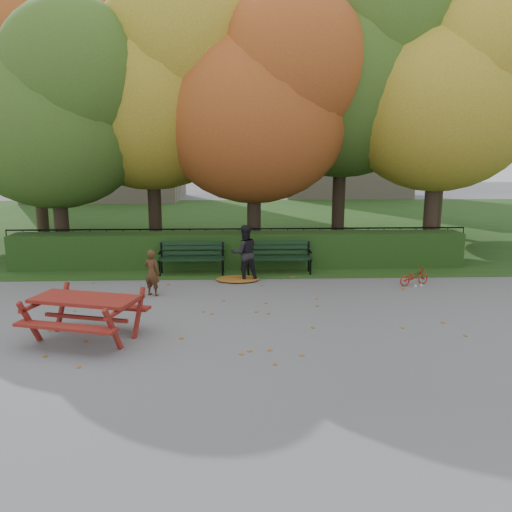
{
  "coord_description": "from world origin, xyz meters",
  "views": [
    {
      "loc": [
        -0.05,
        -9.79,
        3.32
      ],
      "look_at": [
        0.37,
        1.24,
        1.0
      ],
      "focal_mm": 35.0,
      "sensor_mm": 36.0,
      "label": 1
    }
  ],
  "objects_px": {
    "tree_b": "(160,84)",
    "bicycle": "(414,276)",
    "tree_c": "(265,101)",
    "tree_d": "(356,68)",
    "tree_e": "(453,92)",
    "picnic_table": "(85,307)",
    "bench_right": "(279,255)",
    "bench_left": "(192,255)",
    "tree_g": "(456,96)",
    "tree_a": "(61,109)",
    "child": "(152,273)",
    "tree_f": "(38,84)",
    "adult": "(245,253)"
  },
  "relations": [
    {
      "from": "tree_c",
      "to": "tree_d",
      "type": "relative_size",
      "value": 0.84
    },
    {
      "from": "tree_c",
      "to": "tree_d",
      "type": "distance_m",
      "value": 3.5
    },
    {
      "from": "tree_d",
      "to": "bicycle",
      "type": "distance_m",
      "value": 7.62
    },
    {
      "from": "tree_b",
      "to": "tree_c",
      "type": "bearing_deg",
      "value": -13.45
    },
    {
      "from": "tree_e",
      "to": "adult",
      "type": "xyz_separation_m",
      "value": [
        -6.38,
        -2.87,
        -4.35
      ]
    },
    {
      "from": "tree_f",
      "to": "bench_left",
      "type": "relative_size",
      "value": 5.1
    },
    {
      "from": "child",
      "to": "bicycle",
      "type": "bearing_deg",
      "value": -149.55
    },
    {
      "from": "tree_e",
      "to": "bicycle",
      "type": "bearing_deg",
      "value": -121.02
    },
    {
      "from": "tree_d",
      "to": "tree_g",
      "type": "height_order",
      "value": "tree_d"
    },
    {
      "from": "tree_a",
      "to": "tree_d",
      "type": "xyz_separation_m",
      "value": [
        9.07,
        1.65,
        1.46
      ]
    },
    {
      "from": "tree_b",
      "to": "bicycle",
      "type": "bearing_deg",
      "value": -33.22
    },
    {
      "from": "picnic_table",
      "to": "bench_right",
      "type": "bearing_deg",
      "value": 67.57
    },
    {
      "from": "picnic_table",
      "to": "child",
      "type": "height_order",
      "value": "child"
    },
    {
      "from": "bench_right",
      "to": "child",
      "type": "distance_m",
      "value": 3.78
    },
    {
      "from": "tree_d",
      "to": "bench_left",
      "type": "bearing_deg",
      "value": -145.74
    },
    {
      "from": "tree_b",
      "to": "tree_e",
      "type": "xyz_separation_m",
      "value": [
        8.97,
        -0.98,
        -0.32
      ]
    },
    {
      "from": "picnic_table",
      "to": "child",
      "type": "relative_size",
      "value": 1.99
    },
    {
      "from": "tree_d",
      "to": "child",
      "type": "distance_m",
      "value": 9.82
    },
    {
      "from": "tree_g",
      "to": "bicycle",
      "type": "height_order",
      "value": "tree_g"
    },
    {
      "from": "bench_right",
      "to": "bench_left",
      "type": "bearing_deg",
      "value": 180.0
    },
    {
      "from": "tree_a",
      "to": "child",
      "type": "height_order",
      "value": "tree_a"
    },
    {
      "from": "tree_c",
      "to": "tree_g",
      "type": "bearing_deg",
      "value": 26.87
    },
    {
      "from": "bench_left",
      "to": "bench_right",
      "type": "distance_m",
      "value": 2.4
    },
    {
      "from": "tree_a",
      "to": "bench_right",
      "type": "xyz_separation_m",
      "value": [
        6.29,
        -1.88,
        -4.0
      ]
    },
    {
      "from": "tree_d",
      "to": "picnic_table",
      "type": "distance_m",
      "value": 11.99
    },
    {
      "from": "tree_g",
      "to": "tree_e",
      "type": "bearing_deg",
      "value": -114.4
    },
    {
      "from": "tree_c",
      "to": "tree_d",
      "type": "height_order",
      "value": "tree_d"
    },
    {
      "from": "tree_c",
      "to": "bench_right",
      "type": "xyz_separation_m",
      "value": [
        0.27,
        -2.26,
        -4.3
      ]
    },
    {
      "from": "tree_a",
      "to": "bench_left",
      "type": "relative_size",
      "value": 4.16
    },
    {
      "from": "tree_b",
      "to": "tree_g",
      "type": "height_order",
      "value": "tree_b"
    },
    {
      "from": "tree_c",
      "to": "bench_left",
      "type": "height_order",
      "value": "tree_c"
    },
    {
      "from": "bench_right",
      "to": "adult",
      "type": "height_order",
      "value": "adult"
    },
    {
      "from": "tree_c",
      "to": "tree_e",
      "type": "xyz_separation_m",
      "value": [
        5.69,
        -0.19,
        0.26
      ]
    },
    {
      "from": "child",
      "to": "bench_left",
      "type": "bearing_deg",
      "value": -84.81
    },
    {
      "from": "tree_e",
      "to": "bicycle",
      "type": "xyz_separation_m",
      "value": [
        -2.11,
        -3.51,
        -4.86
      ]
    },
    {
      "from": "tree_c",
      "to": "tree_d",
      "type": "bearing_deg",
      "value": 22.61
    },
    {
      "from": "tree_f",
      "to": "bicycle",
      "type": "height_order",
      "value": "tree_f"
    },
    {
      "from": "tree_e",
      "to": "bench_left",
      "type": "relative_size",
      "value": 4.53
    },
    {
      "from": "tree_c",
      "to": "tree_g",
      "type": "xyz_separation_m",
      "value": [
        7.5,
        3.8,
        0.55
      ]
    },
    {
      "from": "tree_d",
      "to": "tree_a",
      "type": "bearing_deg",
      "value": -169.67
    },
    {
      "from": "bicycle",
      "to": "bench_right",
      "type": "bearing_deg",
      "value": 45.15
    },
    {
      "from": "tree_d",
      "to": "bench_right",
      "type": "height_order",
      "value": "tree_d"
    },
    {
      "from": "bench_right",
      "to": "child",
      "type": "xyz_separation_m",
      "value": [
        -3.14,
        -2.11,
        0.03
      ]
    },
    {
      "from": "bicycle",
      "to": "child",
      "type": "bearing_deg",
      "value": 74.58
    },
    {
      "from": "tree_d",
      "to": "tree_e",
      "type": "height_order",
      "value": "tree_d"
    },
    {
      "from": "picnic_table",
      "to": "tree_g",
      "type": "bearing_deg",
      "value": 60.49
    },
    {
      "from": "tree_g",
      "to": "picnic_table",
      "type": "height_order",
      "value": "tree_g"
    },
    {
      "from": "child",
      "to": "tree_f",
      "type": "bearing_deg",
      "value": -31.75
    },
    {
      "from": "tree_e",
      "to": "adult",
      "type": "relative_size",
      "value": 5.55
    },
    {
      "from": "tree_c",
      "to": "tree_a",
      "type": "bearing_deg",
      "value": -176.35
    }
  ]
}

